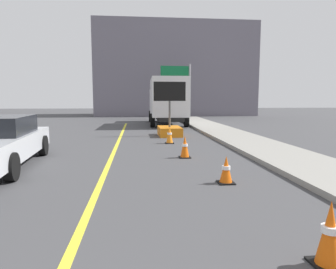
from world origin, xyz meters
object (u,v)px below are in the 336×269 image
arrow_board_trailer (170,126)px  traffic_cone_curbside (170,135)px  box_truck (167,100)px  traffic_cone_near_sign (330,234)px  traffic_cone_mid_lane (226,170)px  highway_guide_sign (181,81)px  traffic_cone_far_lane (185,147)px

arrow_board_trailer → traffic_cone_curbside: arrow_board_trailer is taller
arrow_board_trailer → box_truck: 6.78m
box_truck → traffic_cone_near_sign: size_ratio=9.59×
arrow_board_trailer → traffic_cone_mid_lane: arrow_board_trailer is taller
traffic_cone_near_sign → traffic_cone_curbside: (-0.77, 9.53, -0.01)m
traffic_cone_curbside → highway_guide_sign: bearing=79.9°
box_truck → traffic_cone_mid_lane: 15.47m
arrow_board_trailer → traffic_cone_far_lane: 5.77m
traffic_cone_curbside → arrow_board_trailer: bearing=83.9°
box_truck → traffic_cone_near_sign: box_truck is taller
arrow_board_trailer → traffic_cone_far_lane: (-0.13, -5.77, -0.13)m
traffic_cone_mid_lane → arrow_board_trailer: bearing=92.1°
arrow_board_trailer → traffic_cone_mid_lane: 8.78m
arrow_board_trailer → traffic_cone_mid_lane: size_ratio=4.39×
highway_guide_sign → traffic_cone_mid_lane: bearing=-95.6°
highway_guide_sign → traffic_cone_mid_lane: size_ratio=8.13×
highway_guide_sign → traffic_cone_far_lane: 18.83m
traffic_cone_near_sign → traffic_cone_far_lane: traffic_cone_near_sign is taller
highway_guide_sign → traffic_cone_near_sign: size_ratio=6.57×
box_truck → traffic_cone_curbside: bearing=-95.0°
traffic_cone_mid_lane → highway_guide_sign: bearing=84.4°
arrow_board_trailer → traffic_cone_curbside: size_ratio=3.69×
traffic_cone_near_sign → arrow_board_trailer: bearing=92.3°
highway_guide_sign → traffic_cone_curbside: size_ratio=6.84×
arrow_board_trailer → traffic_cone_near_sign: arrow_board_trailer is taller
arrow_board_trailer → box_truck: box_truck is taller
traffic_cone_curbside → traffic_cone_near_sign: bearing=-85.4°
box_truck → traffic_cone_near_sign: (-0.04, -18.80, -1.39)m
arrow_board_trailer → box_truck: bearing=85.4°
traffic_cone_near_sign → traffic_cone_far_lane: size_ratio=1.07×
box_truck → traffic_cone_near_sign: bearing=-90.1°
arrow_board_trailer → traffic_cone_far_lane: bearing=-91.3°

